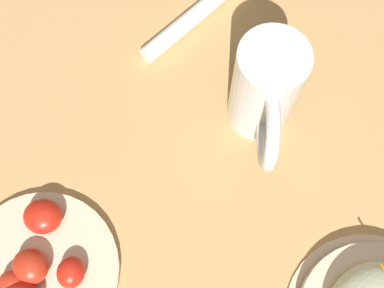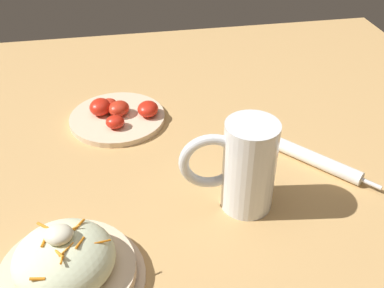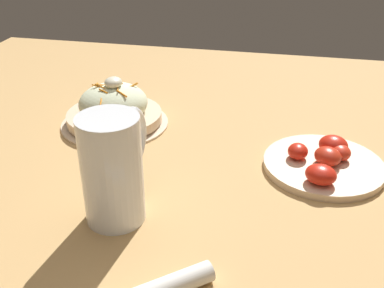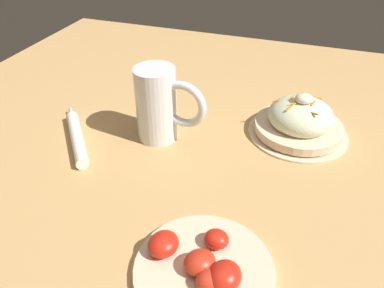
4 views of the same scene
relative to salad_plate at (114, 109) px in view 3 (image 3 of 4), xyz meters
name	(u,v)px [view 3 (image 3 of 4)]	position (x,y,z in m)	size (l,w,h in m)	color
ground_plane	(171,182)	(0.18, 0.16, -0.03)	(1.43, 1.43, 0.00)	tan
salad_plate	(114,109)	(0.00, 0.00, 0.00)	(0.21, 0.21, 0.10)	beige
beer_mug	(114,172)	(0.28, 0.11, 0.04)	(0.15, 0.08, 0.16)	white
tomato_plate	(324,162)	(0.09, 0.41, -0.02)	(0.20, 0.20, 0.05)	beige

